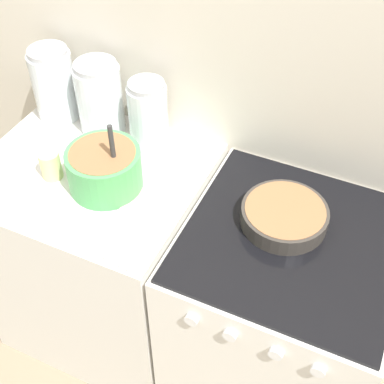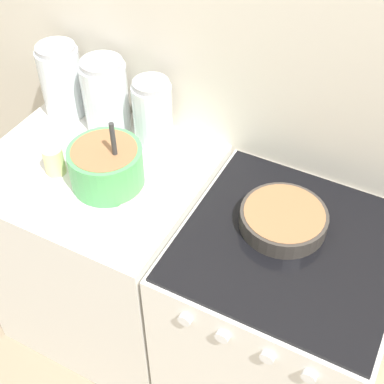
{
  "view_description": "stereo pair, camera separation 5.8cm",
  "coord_description": "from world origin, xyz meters",
  "views": [
    {
      "loc": [
        0.5,
        -0.74,
        2.13
      ],
      "look_at": [
        0.01,
        0.33,
        0.96
      ],
      "focal_mm": 50.0,
      "sensor_mm": 36.0,
      "label": 1
    },
    {
      "loc": [
        0.56,
        -0.72,
        2.13
      ],
      "look_at": [
        0.01,
        0.33,
        0.96
      ],
      "focal_mm": 50.0,
      "sensor_mm": 36.0,
      "label": 2
    }
  ],
  "objects": [
    {
      "name": "storage_jar_left",
      "position": [
        -0.65,
        0.55,
        1.02
      ],
      "size": [
        0.16,
        0.16,
        0.28
      ],
      "color": "silver",
      "rests_on": "countertop_cabinet"
    },
    {
      "name": "mixing_bowl",
      "position": [
        -0.28,
        0.29,
        0.99
      ],
      "size": [
        0.24,
        0.24,
        0.26
      ],
      "color": "#4CA559",
      "rests_on": "countertop_cabinet"
    },
    {
      "name": "wall_back",
      "position": [
        0.0,
        0.68,
        1.2
      ],
      "size": [
        4.52,
        0.05,
        2.4
      ],
      "color": "beige",
      "rests_on": "ground_plane"
    },
    {
      "name": "stove",
      "position": [
        0.34,
        0.33,
        0.45
      ],
      "size": [
        0.66,
        0.67,
        0.91
      ],
      "color": "white",
      "rests_on": "ground_plane"
    },
    {
      "name": "baking_pan",
      "position": [
        0.3,
        0.38,
        0.94
      ],
      "size": [
        0.27,
        0.27,
        0.06
      ],
      "color": "#38332D",
      "rests_on": "stove"
    },
    {
      "name": "countertop_cabinet",
      "position": [
        -0.38,
        0.33,
        0.45
      ],
      "size": [
        0.76,
        0.65,
        0.91
      ],
      "color": "silver",
      "rests_on": "ground_plane"
    },
    {
      "name": "recipe_page",
      "position": [
        -0.11,
        0.17,
        0.91
      ],
      "size": [
        0.2,
        0.31,
        0.01
      ],
      "color": "beige",
      "rests_on": "countertop_cabinet"
    },
    {
      "name": "storage_jar_right",
      "position": [
        -0.26,
        0.55,
        1.01
      ],
      "size": [
        0.14,
        0.14,
        0.25
      ],
      "color": "silver",
      "rests_on": "countertop_cabinet"
    },
    {
      "name": "tin_can",
      "position": [
        -0.47,
        0.26,
        0.95
      ],
      "size": [
        0.07,
        0.07,
        0.1
      ],
      "color": "beige",
      "rests_on": "countertop_cabinet"
    },
    {
      "name": "storage_jar_middle",
      "position": [
        -0.45,
        0.55,
        1.02
      ],
      "size": [
        0.16,
        0.16,
        0.27
      ],
      "color": "silver",
      "rests_on": "countertop_cabinet"
    }
  ]
}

